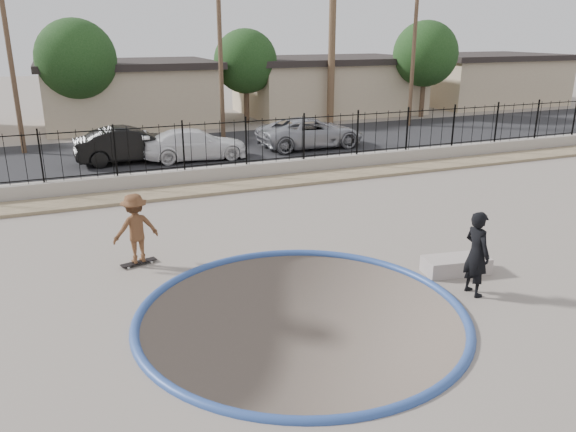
% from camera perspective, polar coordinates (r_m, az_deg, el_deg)
% --- Properties ---
extents(ground, '(120.00, 120.00, 2.20)m').
position_cam_1_polar(ground, '(24.05, -11.07, 1.59)').
color(ground, slate).
rests_on(ground, ground).
extents(bowl_pit, '(6.84, 6.84, 1.80)m').
position_cam_1_polar(bowl_pit, '(12.00, 1.39, -9.98)').
color(bowl_pit, '#4A4039').
rests_on(bowl_pit, ground).
extents(coping_ring, '(7.04, 7.04, 0.20)m').
position_cam_1_polar(coping_ring, '(12.00, 1.39, -9.98)').
color(coping_ring, '#2A478B').
rests_on(coping_ring, ground).
extents(rock_strip, '(42.00, 1.60, 0.11)m').
position_cam_1_polar(rock_strip, '(21.09, -9.73, 2.57)').
color(rock_strip, tan).
rests_on(rock_strip, ground).
extents(retaining_wall, '(42.00, 0.45, 0.60)m').
position_cam_1_polar(retaining_wall, '(22.07, -10.40, 3.90)').
color(retaining_wall, gray).
rests_on(retaining_wall, ground).
extents(fence, '(40.00, 0.04, 1.80)m').
position_cam_1_polar(fence, '(21.80, -10.58, 6.95)').
color(fence, black).
rests_on(fence, retaining_wall).
extents(street, '(90.00, 8.00, 0.04)m').
position_cam_1_polar(street, '(28.57, -13.24, 6.41)').
color(street, black).
rests_on(street, ground).
extents(house_center, '(10.60, 8.60, 3.90)m').
position_cam_1_polar(house_center, '(37.60, -15.91, 12.00)').
color(house_center, tan).
rests_on(house_center, ground).
extents(house_east, '(12.60, 8.60, 3.90)m').
position_cam_1_polar(house_east, '(41.58, 4.08, 13.17)').
color(house_east, tan).
rests_on(house_east, ground).
extents(house_east_far, '(11.60, 8.60, 3.90)m').
position_cam_1_polar(house_east_far, '(49.35, 19.25, 13.04)').
color(house_east_far, tan).
rests_on(house_east_far, ground).
extents(palm_right, '(2.30, 2.30, 10.30)m').
position_cam_1_polar(palm_right, '(36.52, 4.58, 20.86)').
color(palm_right, brown).
rests_on(palm_right, ground).
extents(utility_pole_left, '(1.70, 0.24, 9.00)m').
position_cam_1_polar(utility_pole_left, '(29.74, -26.44, 14.61)').
color(utility_pole_left, '#473323').
rests_on(utility_pole_left, ground).
extents(utility_pole_mid, '(1.70, 0.24, 9.50)m').
position_cam_1_polar(utility_pole_mid, '(30.81, -6.92, 16.85)').
color(utility_pole_mid, '#473323').
rests_on(utility_pole_mid, ground).
extents(utility_pole_right, '(1.70, 0.24, 9.00)m').
position_cam_1_polar(utility_pole_right, '(35.94, 12.67, 16.35)').
color(utility_pole_right, '#473323').
rests_on(utility_pole_right, ground).
extents(street_tree_left, '(4.32, 4.32, 6.36)m').
position_cam_1_polar(street_tree_left, '(33.73, -20.72, 14.66)').
color(street_tree_left, '#473323').
rests_on(street_tree_left, ground).
extents(street_tree_mid, '(3.96, 3.96, 5.83)m').
position_cam_1_polar(street_tree_mid, '(36.50, -4.33, 15.39)').
color(street_tree_mid, '#473323').
rests_on(street_tree_mid, ground).
extents(street_tree_right, '(4.32, 4.32, 6.36)m').
position_cam_1_polar(street_tree_right, '(40.13, 13.79, 15.70)').
color(street_tree_right, '#473323').
rests_on(street_tree_right, ground).
extents(skater, '(1.25, 0.86, 1.78)m').
position_cam_1_polar(skater, '(14.56, -15.19, -1.58)').
color(skater, brown).
rests_on(skater, ground).
extents(skateboard, '(0.94, 0.45, 0.08)m').
position_cam_1_polar(skateboard, '(14.86, -14.93, -4.57)').
color(skateboard, black).
rests_on(skateboard, ground).
extents(videographer, '(0.48, 0.72, 1.96)m').
position_cam_1_polar(videographer, '(13.17, 18.62, -3.64)').
color(videographer, black).
rests_on(videographer, ground).
extents(concrete_ledge, '(1.69, 0.94, 0.40)m').
position_cam_1_polar(concrete_ledge, '(14.47, 16.70, -4.78)').
color(concrete_ledge, '#A49892').
rests_on(concrete_ledge, ground).
extents(car_b, '(4.85, 1.84, 1.58)m').
position_cam_1_polar(car_b, '(26.28, -15.74, 6.99)').
color(car_b, black).
rests_on(car_b, street).
extents(car_c, '(4.90, 2.22, 1.39)m').
position_cam_1_polar(car_c, '(26.22, -9.42, 7.20)').
color(car_c, white).
rests_on(car_c, street).
extents(car_d, '(5.46, 2.60, 1.51)m').
position_cam_1_polar(car_d, '(28.63, 2.33, 8.47)').
color(car_d, '#95979D').
rests_on(car_d, street).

